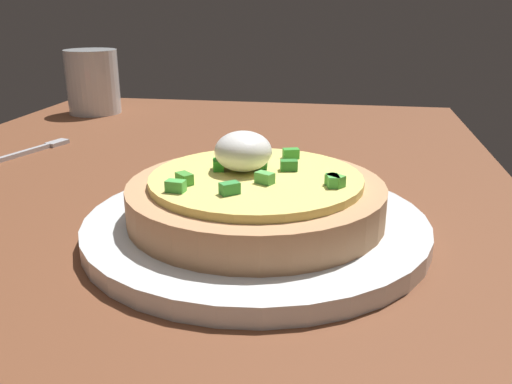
{
  "coord_description": "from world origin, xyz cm",
  "views": [
    {
      "loc": [
        -40.56,
        -16.44,
        19.12
      ],
      "look_at": [
        -2.95,
        -10.01,
        5.64
      ],
      "focal_mm": 38.03,
      "sensor_mm": 36.0,
      "label": 1
    }
  ],
  "objects": [
    {
      "name": "dining_table",
      "position": [
        0.0,
        0.0,
        1.11
      ],
      "size": [
        107.56,
        66.48,
        2.23
      ],
      "primitive_type": "cube",
      "color": "brown",
      "rests_on": "ground"
    },
    {
      "name": "plate",
      "position": [
        -2.95,
        -10.01,
        2.93
      ],
      "size": [
        25.91,
        25.91,
        1.42
      ],
      "primitive_type": "cylinder",
      "color": "silver",
      "rests_on": "dining_table"
    },
    {
      "name": "pizza",
      "position": [
        -2.9,
        -9.96,
        5.38
      ],
      "size": [
        19.23,
        19.23,
        6.32
      ],
      "color": "tan",
      "rests_on": "plate"
    },
    {
      "name": "cup_far",
      "position": [
        39.89,
        23.34,
        6.68
      ],
      "size": [
        8.07,
        8.07,
        9.81
      ],
      "color": "silver",
      "rests_on": "dining_table"
    },
    {
      "name": "fork",
      "position": [
        16.54,
        19.87,
        2.48
      ],
      "size": [
        11.44,
        4.24,
        0.5
      ],
      "rotation": [
        0.0,
        0.0,
        -0.29
      ],
      "color": "#B7B7BC",
      "rests_on": "dining_table"
    }
  ]
}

